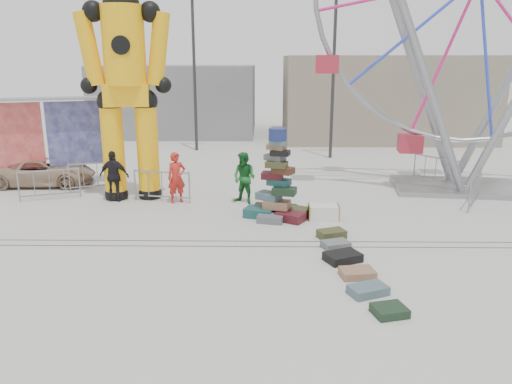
{
  "coord_description": "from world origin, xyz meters",
  "views": [
    {
      "loc": [
        -0.39,
        -11.78,
        4.81
      ],
      "look_at": [
        -0.58,
        1.57,
        1.24
      ],
      "focal_mm": 35.0,
      "sensor_mm": 36.0,
      "label": 1
    }
  ],
  "objects_px": {
    "suitcase_tower": "(277,193)",
    "parked_suv": "(44,172)",
    "pedestrian_red": "(177,178)",
    "pedestrian_black": "(114,176)",
    "lamp_post_left": "(196,65)",
    "banner_scaffold": "(43,120)",
    "barricade_dummy_a": "(50,184)",
    "lamp_post_right": "(336,66)",
    "barricade_dummy_b": "(98,176)",
    "ferris_wheel": "(477,7)",
    "steamer_trunk": "(324,212)",
    "crash_test_dummy": "(126,78)",
    "barricade_wheel_front": "(475,190)",
    "barricade_dummy_c": "(162,186)",
    "pedestrian_green": "(244,178)"
  },
  "relations": [
    {
      "from": "barricade_dummy_b",
      "to": "pedestrian_red",
      "type": "relative_size",
      "value": 1.14
    },
    {
      "from": "ferris_wheel",
      "to": "pedestrian_black",
      "type": "relative_size",
      "value": 7.38
    },
    {
      "from": "pedestrian_red",
      "to": "barricade_dummy_b",
      "type": "bearing_deg",
      "value": 126.57
    },
    {
      "from": "ferris_wheel",
      "to": "pedestrian_black",
      "type": "height_order",
      "value": "ferris_wheel"
    },
    {
      "from": "parked_suv",
      "to": "banner_scaffold",
      "type": "bearing_deg",
      "value": -122.42
    },
    {
      "from": "pedestrian_black",
      "to": "banner_scaffold",
      "type": "bearing_deg",
      "value": -25.54
    },
    {
      "from": "crash_test_dummy",
      "to": "barricade_wheel_front",
      "type": "xyz_separation_m",
      "value": [
        11.76,
        -0.75,
        -3.63
      ]
    },
    {
      "from": "lamp_post_right",
      "to": "pedestrian_black",
      "type": "relative_size",
      "value": 4.44
    },
    {
      "from": "crash_test_dummy",
      "to": "barricade_dummy_c",
      "type": "bearing_deg",
      "value": -27.55
    },
    {
      "from": "lamp_post_left",
      "to": "pedestrian_green",
      "type": "xyz_separation_m",
      "value": [
        2.88,
        -10.23,
        -3.6
      ]
    },
    {
      "from": "suitcase_tower",
      "to": "steamer_trunk",
      "type": "distance_m",
      "value": 1.56
    },
    {
      "from": "banner_scaffold",
      "to": "pedestrian_black",
      "type": "bearing_deg",
      "value": -51.17
    },
    {
      "from": "barricade_dummy_b",
      "to": "pedestrian_red",
      "type": "xyz_separation_m",
      "value": [
        3.27,
        -1.62,
        0.33
      ]
    },
    {
      "from": "lamp_post_left",
      "to": "crash_test_dummy",
      "type": "xyz_separation_m",
      "value": [
        -1.09,
        -9.7,
        -0.3
      ]
    },
    {
      "from": "pedestrian_red",
      "to": "pedestrian_black",
      "type": "distance_m",
      "value": 2.18
    },
    {
      "from": "steamer_trunk",
      "to": "barricade_wheel_front",
      "type": "distance_m",
      "value": 5.49
    },
    {
      "from": "suitcase_tower",
      "to": "parked_suv",
      "type": "relative_size",
      "value": 0.73
    },
    {
      "from": "pedestrian_red",
      "to": "pedestrian_black",
      "type": "bearing_deg",
      "value": 149.83
    },
    {
      "from": "banner_scaffold",
      "to": "barricade_dummy_a",
      "type": "relative_size",
      "value": 2.36
    },
    {
      "from": "lamp_post_left",
      "to": "parked_suv",
      "type": "xyz_separation_m",
      "value": [
        -5.05,
        -7.85,
        -3.95
      ]
    },
    {
      "from": "lamp_post_left",
      "to": "barricade_dummy_a",
      "type": "relative_size",
      "value": 4.0
    },
    {
      "from": "lamp_post_left",
      "to": "parked_suv",
      "type": "height_order",
      "value": "lamp_post_left"
    },
    {
      "from": "pedestrian_red",
      "to": "barricade_dummy_a",
      "type": "bearing_deg",
      "value": 148.97
    },
    {
      "from": "barricade_dummy_c",
      "to": "barricade_wheel_front",
      "type": "xyz_separation_m",
      "value": [
        10.64,
        -0.34,
        0.0
      ]
    },
    {
      "from": "banner_scaffold",
      "to": "parked_suv",
      "type": "bearing_deg",
      "value": 132.81
    },
    {
      "from": "suitcase_tower",
      "to": "banner_scaffold",
      "type": "distance_m",
      "value": 9.71
    },
    {
      "from": "pedestrian_black",
      "to": "parked_suv",
      "type": "bearing_deg",
      "value": -25.25
    },
    {
      "from": "lamp_post_right",
      "to": "banner_scaffold",
      "type": "xyz_separation_m",
      "value": [
        -11.79,
        -6.0,
        -1.92
      ]
    },
    {
      "from": "lamp_post_left",
      "to": "barricade_wheel_front",
      "type": "bearing_deg",
      "value": -44.43
    },
    {
      "from": "banner_scaffold",
      "to": "pedestrian_black",
      "type": "height_order",
      "value": "banner_scaffold"
    },
    {
      "from": "lamp_post_left",
      "to": "ferris_wheel",
      "type": "distance_m",
      "value": 13.88
    },
    {
      "from": "ferris_wheel",
      "to": "barricade_dummy_a",
      "type": "bearing_deg",
      "value": -167.2
    },
    {
      "from": "pedestrian_green",
      "to": "barricade_dummy_b",
      "type": "bearing_deg",
      "value": -165.34
    },
    {
      "from": "suitcase_tower",
      "to": "parked_suv",
      "type": "bearing_deg",
      "value": 178.92
    },
    {
      "from": "barricade_dummy_b",
      "to": "barricade_wheel_front",
      "type": "height_order",
      "value": "same"
    },
    {
      "from": "barricade_dummy_b",
      "to": "parked_suv",
      "type": "height_order",
      "value": "barricade_dummy_b"
    },
    {
      "from": "lamp_post_right",
      "to": "suitcase_tower",
      "type": "bearing_deg",
      "value": -107.2
    },
    {
      "from": "barricade_dummy_c",
      "to": "parked_suv",
      "type": "relative_size",
      "value": 0.52
    },
    {
      "from": "lamp_post_right",
      "to": "lamp_post_left",
      "type": "bearing_deg",
      "value": 164.05
    },
    {
      "from": "lamp_post_left",
      "to": "suitcase_tower",
      "type": "relative_size",
      "value": 2.86
    },
    {
      "from": "pedestrian_black",
      "to": "pedestrian_green",
      "type": "bearing_deg",
      "value": -173.99
    },
    {
      "from": "parked_suv",
      "to": "barricade_dummy_a",
      "type": "bearing_deg",
      "value": -155.38
    },
    {
      "from": "pedestrian_black",
      "to": "ferris_wheel",
      "type": "bearing_deg",
      "value": -164.02
    },
    {
      "from": "lamp_post_left",
      "to": "barricade_dummy_a",
      "type": "distance_m",
      "value": 11.37
    },
    {
      "from": "steamer_trunk",
      "to": "barricade_dummy_a",
      "type": "height_order",
      "value": "barricade_dummy_a"
    },
    {
      "from": "barricade_dummy_a",
      "to": "parked_suv",
      "type": "height_order",
      "value": "barricade_dummy_a"
    },
    {
      "from": "steamer_trunk",
      "to": "barricade_dummy_b",
      "type": "xyz_separation_m",
      "value": [
        -8.12,
        3.41,
        0.33
      ]
    },
    {
      "from": "pedestrian_red",
      "to": "suitcase_tower",
      "type": "bearing_deg",
      "value": -52.15
    },
    {
      "from": "barricade_dummy_a",
      "to": "lamp_post_right",
      "type": "bearing_deg",
      "value": 16.04
    },
    {
      "from": "lamp_post_left",
      "to": "crash_test_dummy",
      "type": "relative_size",
      "value": 1.01
    }
  ]
}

